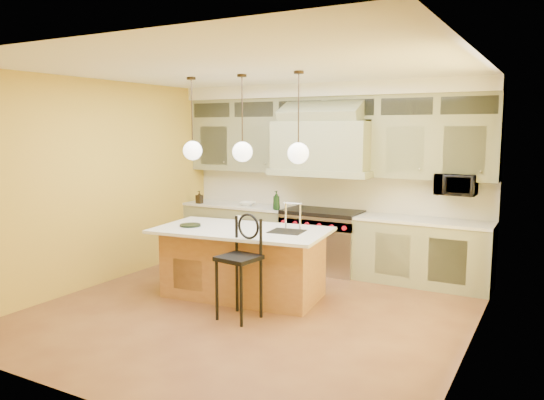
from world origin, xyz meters
The scene contains 18 objects.
floor centered at (0.00, 0.00, 0.00)m, with size 5.00×5.00×0.00m, color brown.
ceiling centered at (0.00, 0.00, 2.90)m, with size 5.00×5.00×0.00m, color white.
wall_back centered at (0.00, 2.50, 1.45)m, with size 5.00×5.00×0.00m, color gold.
wall_front centered at (0.00, -2.50, 1.45)m, with size 5.00×5.00×0.00m, color gold.
wall_left centered at (-2.50, 0.00, 1.45)m, with size 5.00×5.00×0.00m, color gold.
wall_right centered at (2.50, 0.00, 1.45)m, with size 5.00×5.00×0.00m, color gold.
back_cabinetry centered at (0.00, 2.23, 1.43)m, with size 5.00×0.77×2.90m.
range centered at (0.00, 2.14, 0.49)m, with size 1.20×0.74×0.96m.
kitchen_island centered at (-0.39, 0.45, 0.47)m, with size 2.37×1.45×1.35m.
counter_stool centered at (0.01, -0.27, 0.71)m, with size 0.48×0.48×1.23m.
microwave centered at (1.95, 2.25, 1.45)m, with size 0.54×0.37×0.30m, color black.
oil_bottle_a centered at (-0.70, 1.92, 1.09)m, with size 0.12×0.12×0.30m, color black.
oil_bottle_b centered at (-2.20, 1.92, 1.05)m, with size 0.10×0.10×0.22m, color black.
fruit_bowl centered at (-1.34, 2.10, 0.97)m, with size 0.25×0.25×0.06m, color white.
cup centered at (-0.70, 0.80, 0.96)m, with size 0.09×0.09×0.09m, color white.
pendant_left centered at (-1.20, 0.45, 1.95)m, with size 0.26×0.26×1.11m.
pendant_center centered at (-0.40, 0.45, 1.95)m, with size 0.26×0.26×1.11m.
pendant_right centered at (0.40, 0.45, 1.95)m, with size 0.26×0.26×1.11m.
Camera 1 is at (3.24, -5.35, 2.22)m, focal length 35.00 mm.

